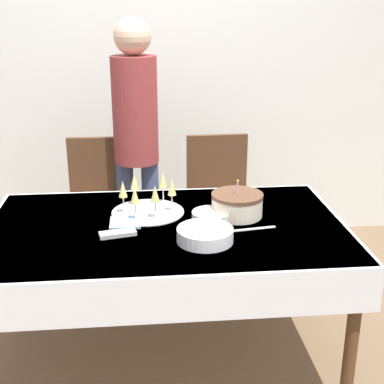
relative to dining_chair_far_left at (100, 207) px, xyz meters
The scene contains 13 objects.
ground_plane 1.07m from the dining_chair_far_left, 65.46° to the right, with size 12.00×12.00×0.00m, color brown.
wall_back 1.19m from the dining_chair_far_left, 63.54° to the left, with size 8.00×0.05×2.70m.
dining_table 0.94m from the dining_chair_far_left, 65.46° to the right, with size 1.75×1.05×0.76m.
dining_chair_far_left is the anchor object (origin of this frame).
dining_chair_far_right 0.77m from the dining_chair_far_left, ahead, with size 0.43×0.43×0.97m.
birthday_cake 1.10m from the dining_chair_far_left, 45.17° to the right, with size 0.26×0.26×0.19m.
champagne_tray 0.79m from the dining_chair_far_left, 65.90° to the right, with size 0.37×0.37×0.18m.
plate_stack_main 1.21m from the dining_chair_far_left, 62.15° to the right, with size 0.26×0.26×0.06m.
plate_stack_dessert 1.05m from the dining_chair_far_left, 53.19° to the right, with size 0.19×0.19×0.05m.
cake_knife 1.23m from the dining_chair_far_left, 51.02° to the right, with size 0.30×0.06×0.00m.
fork_pile 0.99m from the dining_chair_far_left, 80.64° to the right, with size 0.18×0.10×0.02m.
napkin_pile 0.86m from the dining_chair_far_left, 76.88° to the right, with size 0.15×0.15×0.01m.
person_standing 0.55m from the dining_chair_far_left, ahead, with size 0.28×0.28×1.71m.
Camera 1 is at (-0.10, -2.40, 1.78)m, focal length 50.00 mm.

